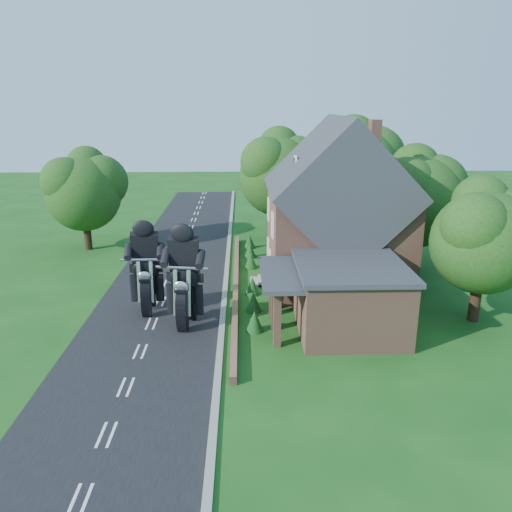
{
  "coord_description": "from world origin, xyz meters",
  "views": [
    {
      "loc": [
        4.71,
        -23.69,
        10.89
      ],
      "look_at": [
        5.47,
        2.69,
        2.8
      ],
      "focal_mm": 35.0,
      "sensor_mm": 36.0,
      "label": 1
    }
  ],
  "objects_px": {
    "annex": "(347,296)",
    "motorcycle_follow": "(148,299)",
    "garden_wall": "(236,286)",
    "house": "(336,215)",
    "motorcycle_lead": "(186,311)"
  },
  "relations": [
    {
      "from": "motorcycle_follow",
      "to": "garden_wall",
      "type": "bearing_deg",
      "value": -145.51
    },
    {
      "from": "annex",
      "to": "garden_wall",
      "type": "bearing_deg",
      "value": 133.84
    },
    {
      "from": "annex",
      "to": "motorcycle_lead",
      "type": "distance_m",
      "value": 8.09
    },
    {
      "from": "house",
      "to": "garden_wall",
      "type": "bearing_deg",
      "value": -170.83
    },
    {
      "from": "garden_wall",
      "to": "annex",
      "type": "distance_m",
      "value": 8.19
    },
    {
      "from": "garden_wall",
      "to": "motorcycle_follow",
      "type": "relative_size",
      "value": 13.26
    },
    {
      "from": "garden_wall",
      "to": "house",
      "type": "height_order",
      "value": "house"
    },
    {
      "from": "house",
      "to": "motorcycle_follow",
      "type": "height_order",
      "value": "house"
    },
    {
      "from": "annex",
      "to": "motorcycle_follow",
      "type": "bearing_deg",
      "value": 166.89
    },
    {
      "from": "garden_wall",
      "to": "motorcycle_lead",
      "type": "xyz_separation_m",
      "value": [
        -2.44,
        -5.26,
        0.61
      ]
    },
    {
      "from": "motorcycle_lead",
      "to": "motorcycle_follow",
      "type": "bearing_deg",
      "value": -30.34
    },
    {
      "from": "garden_wall",
      "to": "motorcycle_follow",
      "type": "bearing_deg",
      "value": -143.98
    },
    {
      "from": "house",
      "to": "motorcycle_lead",
      "type": "relative_size",
      "value": 5.88
    },
    {
      "from": "garden_wall",
      "to": "motorcycle_lead",
      "type": "bearing_deg",
      "value": -114.92
    },
    {
      "from": "garden_wall",
      "to": "annex",
      "type": "xyz_separation_m",
      "value": [
        5.57,
        -5.8,
        1.57
      ]
    }
  ]
}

